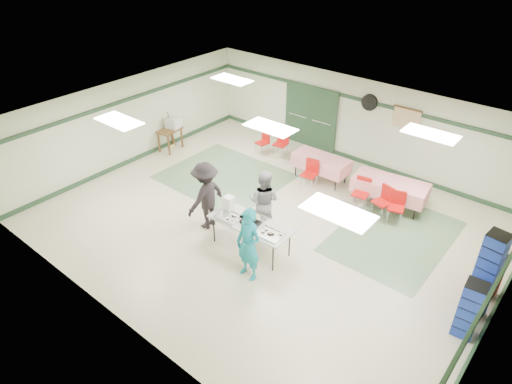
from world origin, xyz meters
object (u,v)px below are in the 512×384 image
Objects in this scene: crate_stack_red at (490,274)px; printer_table at (170,132)px; crate_stack_blue_a at (485,276)px; office_printer at (173,123)px; chair_b at (362,190)px; volunteer_dark at (206,196)px; serving_table at (251,224)px; crate_stack_blue_b at (469,309)px; chair_a at (385,198)px; dining_table_b at (321,163)px; dining_table_a at (390,187)px; chair_d at (311,171)px; broom at (172,129)px; chair_c at (397,204)px; chair_loose_b at (264,140)px; volunteer_teal at (249,245)px; chair_loose_a at (282,141)px; volunteer_grey at (264,201)px.

crate_stack_red is 1.17× the size of printer_table.
office_printer is (-10.30, 1.24, -0.07)m from crate_stack_blue_a.
volunteer_dark is at bearing -136.88° from chair_b.
serving_table is 1.65× the size of crate_stack_blue_b.
chair_a is at bearing 138.43° from crate_stack_blue_b.
crate_stack_red is at bearing -19.36° from dining_table_b.
serving_table is 5.21m from crate_stack_red.
crate_stack_red reaches higher than dining_table_a.
printer_table is at bearing 170.59° from crate_stack_blue_b.
printer_table is 0.34m from office_printer.
chair_d is 0.71× the size of crate_stack_blue_b.
crate_stack_blue_a reaches higher than broom.
crate_stack_blue_b reaches higher than chair_a.
dining_table_b is at bearing 172.42° from dining_table_a.
chair_d reaches higher than chair_c.
crate_stack_red is at bearing -9.29° from broom.
broom is (-10.38, 0.47, 0.15)m from crate_stack_red.
chair_a reaches higher than chair_c.
chair_b is 1.14× the size of chair_loose_b.
broom is (-0.08, 0.16, 0.04)m from printer_table.
volunteer_teal is 4.45m from crate_stack_blue_b.
chair_c is 0.69× the size of crate_stack_blue_b.
serving_table is at bearing 88.15° from volunteer_dark.
chair_d is at bearing -173.09° from dining_table_a.
dining_table_a is at bearing 111.91° from chair_c.
volunteer_grey is at bearing -67.04° from chair_loose_a.
chair_b is 6.71m from printer_table.
broom is at bearing -169.45° from office_printer.
dining_table_a is at bearing 3.43° from printer_table.
crate_stack_blue_a reaches higher than chair_c.
dining_table_b is at bearing 150.25° from chair_c.
printer_table is 0.18m from broom.
volunteer_grey reaches higher than dining_table_b.
volunteer_teal is 2.19m from volunteer_dark.
dining_table_a is at bearing 3.90° from broom.
office_printer reaches higher than chair_d.
chair_loose_b is at bearing 152.83° from chair_c.
crate_stack_blue_a reaches higher than chair_loose_a.
crate_stack_blue_a is (4.22, 2.05, 0.12)m from volunteer_teal.
crate_stack_blue_a is at bearing -13.34° from broom.
volunteer_dark is 0.88× the size of dining_table_a.
volunteer_dark reaches higher than chair_loose_b.
volunteer_dark is (-2.05, 0.77, 0.03)m from volunteer_teal.
chair_loose_b is 8.24m from crate_stack_blue_a.
dining_table_a is 7.34m from printer_table.
volunteer_teal is at bearing 67.83° from volunteer_dark.
office_printer is (-5.24, 1.71, 0.08)m from volunteer_grey.
volunteer_teal reaches higher than chair_d.
chair_loose_b is at bearing 24.82° from broom.
volunteer_dark is 2.32× the size of chair_loose_b.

